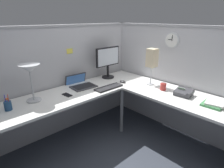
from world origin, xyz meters
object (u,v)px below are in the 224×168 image
office_phone (184,93)px  coffee_mug (163,87)px  laptop (80,84)px  wall_clock (172,40)px  desk_lamp_dome (30,71)px  cell_phone (67,95)px  desk_lamp_paper (152,59)px  keyboard (109,87)px  monitor (108,60)px  book_stack (214,103)px  pen_cup (8,106)px  computer_mouse (123,82)px

office_phone → coffee_mug: bearing=94.9°
laptop → coffee_mug: laptop is taller
coffee_mug → wall_clock: size_ratio=0.44×
desk_lamp_dome → cell_phone: desk_lamp_dome is taller
office_phone → cell_phone: bearing=136.4°
desk_lamp_dome → desk_lamp_paper: size_ratio=0.84×
keyboard → coffee_mug: 0.75m
wall_clock → office_phone: bearing=-126.2°
monitor → book_stack: size_ratio=1.63×
pen_cup → wall_clock: wall_clock is taller
computer_mouse → coffee_mug: bearing=-73.2°
laptop → book_stack: 1.76m
computer_mouse → coffee_mug: 0.62m
monitor → office_phone: monitor is taller
computer_mouse → office_phone: office_phone is taller
monitor → desk_lamp_paper: desk_lamp_paper is taller
cell_phone → keyboard: bearing=-22.4°
cell_phone → pen_cup: bearing=169.0°
monitor → keyboard: (-0.33, -0.38, -0.28)m
monitor → laptop: monitor is taller
laptop → pen_cup: 1.02m
desk_lamp_dome → wall_clock: (1.76, -0.74, 0.27)m
computer_mouse → book_stack: (0.20, -1.25, 0.00)m
keyboard → desk_lamp_dome: (-0.94, 0.30, 0.35)m
keyboard → book_stack: size_ratio=1.41×
laptop → desk_lamp_paper: (0.79, -0.68, 0.36)m
desk_lamp_dome → keyboard: bearing=-17.7°
book_stack → laptop: bearing=115.0°
keyboard → coffee_mug: bearing=-48.2°
monitor → laptop: bearing=-179.5°
cell_phone → desk_lamp_paper: (1.12, -0.48, 0.38)m
pen_cup → desk_lamp_paper: desk_lamp_paper is taller
keyboard → monitor: bearing=49.7°
cell_phone → book_stack: size_ratio=0.47×
book_stack → keyboard: bearing=112.9°
cell_phone → wall_clock: wall_clock is taller
laptop → cell_phone: (-0.33, -0.20, -0.02)m
cell_phone → wall_clock: (1.39, -0.61, 0.63)m
monitor → office_phone: (0.19, -1.23, -0.26)m
keyboard → desk_lamp_dome: desk_lamp_dome is taller
keyboard → pen_cup: 1.26m
laptop → pen_cup: pen_cup is taller
monitor → desk_lamp_paper: bearing=-71.5°
computer_mouse → desk_lamp_dome: 1.33m
desk_lamp_paper → coffee_mug: desk_lamp_paper is taller
office_phone → desk_lamp_paper: (0.04, 0.55, 0.35)m
book_stack → desk_lamp_paper: desk_lamp_paper is taller
pen_cup → desk_lamp_paper: 1.91m
monitor → computer_mouse: monitor is taller
computer_mouse → laptop: bearing=147.6°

